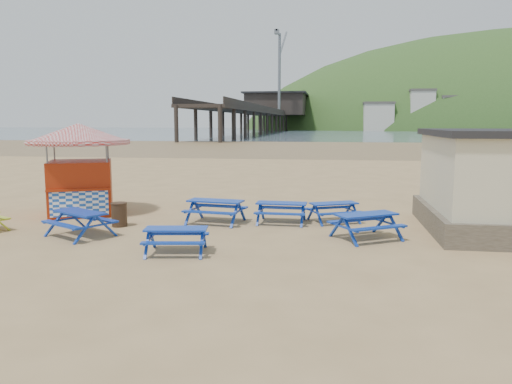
% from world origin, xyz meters
% --- Properties ---
extents(ground, '(400.00, 400.00, 0.00)m').
position_xyz_m(ground, '(0.00, 0.00, 0.00)').
color(ground, tan).
rests_on(ground, ground).
extents(wet_sand, '(400.00, 400.00, 0.00)m').
position_xyz_m(wet_sand, '(0.00, 55.00, 0.00)').
color(wet_sand, olive).
rests_on(wet_sand, ground).
extents(sea, '(400.00, 400.00, 0.00)m').
position_xyz_m(sea, '(0.00, 170.00, 0.01)').
color(sea, '#475966').
rests_on(sea, ground).
extents(picnic_table_blue_a, '(2.03, 1.73, 0.77)m').
position_xyz_m(picnic_table_blue_a, '(-0.04, 0.95, 0.39)').
color(picnic_table_blue_a, '#0C2696').
rests_on(picnic_table_blue_a, ground).
extents(picnic_table_blue_b, '(1.71, 1.40, 0.70)m').
position_xyz_m(picnic_table_blue_b, '(2.16, 1.23, 0.35)').
color(picnic_table_blue_b, '#0C2696').
rests_on(picnic_table_blue_b, ground).
extents(picnic_table_blue_c, '(1.98, 1.83, 0.67)m').
position_xyz_m(picnic_table_blue_c, '(3.90, 1.68, 0.33)').
color(picnic_table_blue_c, '#0C2696').
rests_on(picnic_table_blue_c, ground).
extents(picnic_table_blue_d, '(2.29, 2.16, 0.76)m').
position_xyz_m(picnic_table_blue_d, '(-3.57, -1.63, 0.38)').
color(picnic_table_blue_d, '#0C2696').
rests_on(picnic_table_blue_d, ground).
extents(picnic_table_blue_e, '(1.77, 1.51, 0.67)m').
position_xyz_m(picnic_table_blue_e, '(-0.15, -3.07, 0.34)').
color(picnic_table_blue_e, '#0C2696').
rests_on(picnic_table_blue_e, ground).
extents(picnic_table_blue_f, '(2.29, 2.17, 0.75)m').
position_xyz_m(picnic_table_blue_f, '(4.82, -0.71, 0.38)').
color(picnic_table_blue_f, '#0C2696').
rests_on(picnic_table_blue_f, ground).
extents(ice_cream_kiosk, '(4.91, 4.91, 3.34)m').
position_xyz_m(ice_cream_kiosk, '(-5.35, 1.88, 2.10)').
color(ice_cream_kiosk, '#94240A').
rests_on(ice_cream_kiosk, ground).
extents(litter_bin, '(0.53, 0.53, 0.78)m').
position_xyz_m(litter_bin, '(-3.02, -0.09, 0.40)').
color(litter_bin, '#3B2C19').
rests_on(litter_bin, ground).
extents(pier, '(24.00, 220.00, 39.29)m').
position_xyz_m(pier, '(-17.99, 178.23, 5.46)').
color(pier, black).
rests_on(pier, ground).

